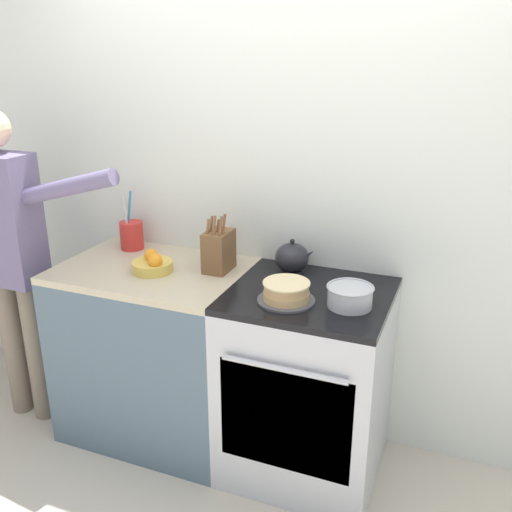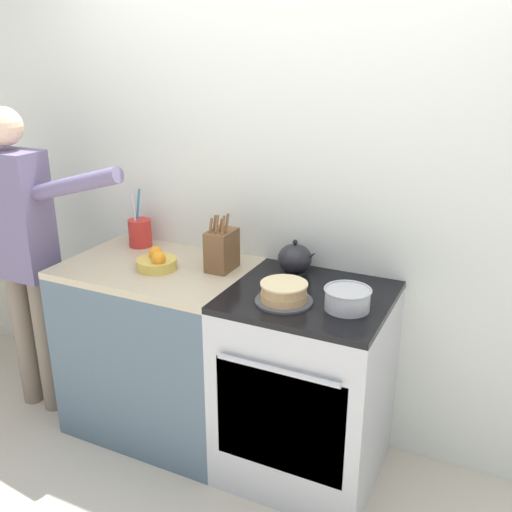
% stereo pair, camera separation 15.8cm
% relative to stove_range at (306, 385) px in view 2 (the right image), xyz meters
% --- Properties ---
extents(ground_plane, '(16.00, 16.00, 0.00)m').
position_rel_stove_range_xyz_m(ground_plane, '(-0.23, -0.32, -0.47)').
color(ground_plane, beige).
extents(wall_back, '(8.00, 0.04, 2.60)m').
position_rel_stove_range_xyz_m(wall_back, '(-0.23, 0.35, 0.83)').
color(wall_back, silver).
rests_on(wall_back, ground_plane).
extents(counter_cabinet, '(0.92, 0.65, 0.93)m').
position_rel_stove_range_xyz_m(counter_cabinet, '(-0.81, 0.00, -0.00)').
color(counter_cabinet, '#4C6070').
rests_on(counter_cabinet, ground_plane).
extents(stove_range, '(0.71, 0.69, 0.93)m').
position_rel_stove_range_xyz_m(stove_range, '(0.00, 0.00, 0.00)').
color(stove_range, '#B7BABF').
rests_on(stove_range, ground_plane).
extents(layer_cake, '(0.25, 0.25, 0.09)m').
position_rel_stove_range_xyz_m(layer_cake, '(-0.07, -0.12, 0.51)').
color(layer_cake, '#4C4C51').
rests_on(layer_cake, stove_range).
extents(tea_kettle, '(0.20, 0.16, 0.16)m').
position_rel_stove_range_xyz_m(tea_kettle, '(-0.15, 0.22, 0.53)').
color(tea_kettle, '#232328').
rests_on(tea_kettle, stove_range).
extents(mixing_bowl, '(0.20, 0.20, 0.09)m').
position_rel_stove_range_xyz_m(mixing_bowl, '(0.19, -0.07, 0.51)').
color(mixing_bowl, '#B7BABF').
rests_on(mixing_bowl, stove_range).
extents(knife_block, '(0.11, 0.17, 0.29)m').
position_rel_stove_range_xyz_m(knife_block, '(-0.49, 0.10, 0.57)').
color(knife_block, brown).
rests_on(knife_block, counter_cabinet).
extents(utensil_crock, '(0.12, 0.12, 0.31)m').
position_rel_stove_range_xyz_m(utensil_crock, '(-1.06, 0.21, 0.54)').
color(utensil_crock, red).
rests_on(utensil_crock, counter_cabinet).
extents(fruit_bowl, '(0.20, 0.20, 0.11)m').
position_rel_stove_range_xyz_m(fruit_bowl, '(-0.78, -0.04, 0.50)').
color(fruit_bowl, gold).
rests_on(fruit_bowl, counter_cabinet).
extents(person_baker, '(0.94, 0.20, 1.68)m').
position_rel_stove_range_xyz_m(person_baker, '(-1.54, -0.16, 0.54)').
color(person_baker, '#7A6B5B').
rests_on(person_baker, ground_plane).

